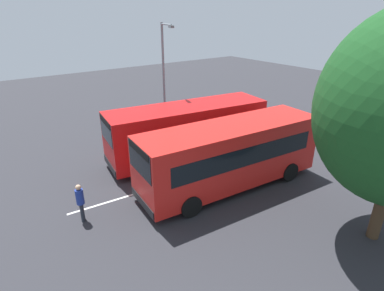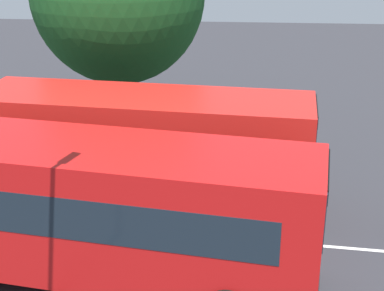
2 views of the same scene
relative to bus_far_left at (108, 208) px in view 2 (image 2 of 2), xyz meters
The scene contains 4 objects.
ground_plane 2.83m from the bus_far_left, 70.22° to the left, with size 67.58×67.58×0.00m, color #2B2B30.
bus_far_left is the anchor object (origin of this frame).
bus_center_left 3.85m from the bus_far_left, 86.68° to the left, with size 9.50×3.39×3.21m.
lane_stripe_outer_left 2.82m from the bus_far_left, 70.22° to the left, with size 13.62×0.12×0.01m, color silver.
Camera 2 is at (2.03, -13.08, 7.64)m, focal length 53.64 mm.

